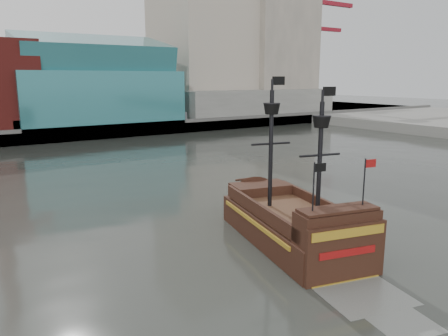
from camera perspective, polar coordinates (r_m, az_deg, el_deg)
ground at (r=24.60m, az=14.39°, el=-14.81°), size 400.00×400.00×0.00m
promenade_far at (r=108.17m, az=-24.81°, el=5.45°), size 220.00×60.00×2.00m
seawall at (r=79.28m, az=-21.35°, el=4.02°), size 220.00×1.00×2.60m
skyline at (r=102.30m, az=-22.26°, el=18.62°), size 149.00×45.00×62.00m
crane_a at (r=135.85m, az=11.33°, el=15.01°), size 22.50×4.00×32.25m
crane_b at (r=149.54m, az=11.17°, el=13.34°), size 19.10×4.00×26.25m
pirate_ship at (r=29.48m, az=8.88°, el=-7.79°), size 8.16×16.30×11.72m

